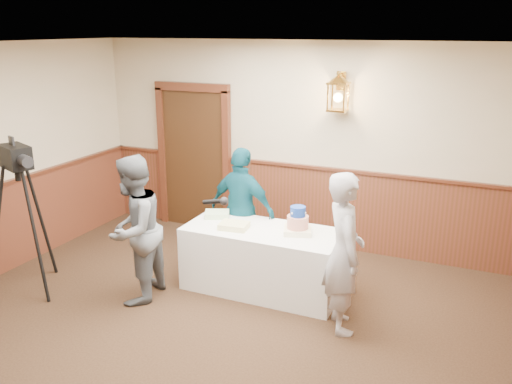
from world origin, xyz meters
TOP-DOWN VIEW (x-y plane):
  - ground at (0.00, 0.00)m, footprint 7.00×7.00m
  - room_shell at (-0.05, 0.45)m, footprint 6.02×7.02m
  - display_table at (0.18, 1.90)m, footprint 1.80×0.80m
  - tiered_cake at (0.58, 1.95)m, footprint 0.38×0.38m
  - sheet_cake_yellow at (-0.14, 1.79)m, footprint 0.35×0.28m
  - sheet_cake_green at (-0.50, 2.06)m, footprint 0.36×0.33m
  - interviewer at (-1.03, 1.11)m, footprint 1.53×0.87m
  - baker at (1.24, 1.45)m, footprint 0.63×0.72m
  - assistant_p at (-0.29, 2.34)m, footprint 0.97×0.53m
  - tv_camera_rig at (-2.32, 0.81)m, footprint 0.67×0.63m

SIDE VIEW (x-z plane):
  - ground at x=0.00m, z-range 0.00..0.00m
  - display_table at x=0.18m, z-range 0.00..0.75m
  - tv_camera_rig at x=-2.32m, z-range -0.09..1.63m
  - sheet_cake_yellow at x=-0.14m, z-range 0.75..0.82m
  - assistant_p at x=-0.29m, z-range 0.00..1.57m
  - sheet_cake_green at x=-0.50m, z-range 0.75..0.82m
  - baker at x=1.24m, z-range 0.00..1.65m
  - interviewer at x=-1.03m, z-range 0.00..1.66m
  - tiered_cake at x=0.58m, z-range 0.72..1.03m
  - room_shell at x=-0.05m, z-range 0.12..2.93m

